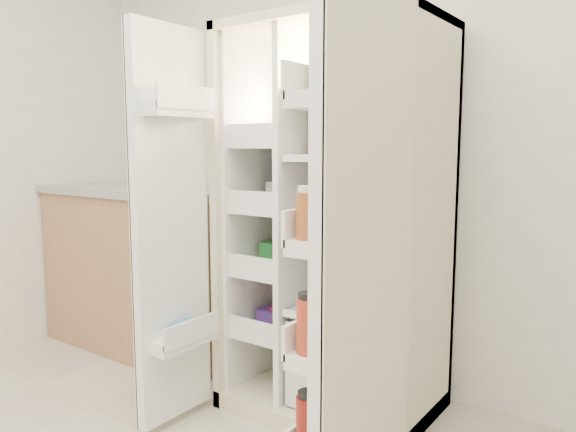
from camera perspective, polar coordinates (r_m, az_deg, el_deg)
The scene contains 5 objects.
wall_back at distance 2.89m, azimuth 8.50°, elevation 9.21°, with size 4.00×0.02×2.70m, color white.
refrigerator at distance 2.61m, azimuth 5.75°, elevation -3.94°, with size 0.92×0.70×1.80m.
freezer_door at distance 2.44m, azimuth -12.08°, elevation -1.30°, with size 0.15×0.40×1.72m.
fridge_door at distance 1.76m, azimuth 7.51°, elevation -4.99°, with size 0.17×0.58×1.72m.
kitchen_counter at distance 3.54m, azimuth -13.78°, elevation -5.09°, with size 1.38×0.74×1.00m.
Camera 1 is at (1.33, -0.56, 1.25)m, focal length 34.00 mm.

